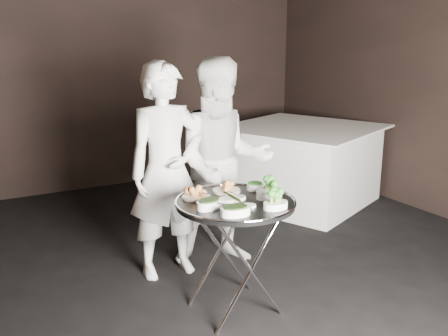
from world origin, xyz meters
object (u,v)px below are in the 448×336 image
tray_stand (235,252)px  waiter_right (223,163)px  waiter_left (167,171)px  serving_tray (235,203)px  dining_table (301,164)px

tray_stand → waiter_right: waiter_right is taller
tray_stand → waiter_left: bearing=102.3°
waiter_left → serving_tray: bearing=-77.7°
waiter_right → dining_table: bearing=50.5°
waiter_left → tray_stand: bearing=-77.7°
serving_tray → waiter_right: (0.31, 0.72, 0.07)m
waiter_right → dining_table: 1.82m
tray_stand → serving_tray: serving_tray is taller
tray_stand → waiter_right: bearing=66.8°
waiter_left → waiter_right: waiter_right is taller
waiter_left → dining_table: bearing=25.0°
tray_stand → waiter_left: 0.85m
serving_tray → waiter_left: size_ratio=0.48×
serving_tray → tray_stand: bearing=90.0°
waiter_left → waiter_right: size_ratio=0.99×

